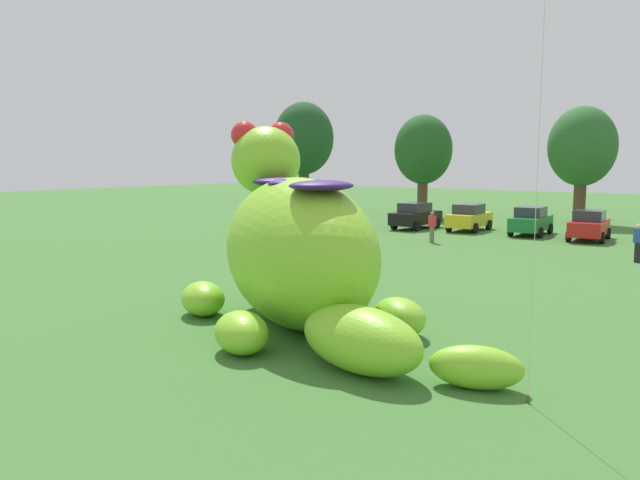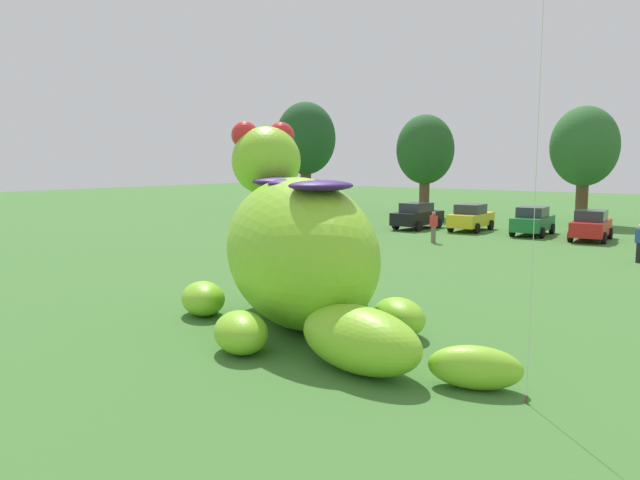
# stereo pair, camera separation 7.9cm
# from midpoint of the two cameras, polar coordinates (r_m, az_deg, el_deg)

# --- Properties ---
(ground_plane) EXTENTS (160.00, 160.00, 0.00)m
(ground_plane) POSITION_cam_midpoint_polar(r_m,az_deg,el_deg) (18.01, -3.34, -7.09)
(ground_plane) COLOR #427533
(giant_inflatable_creature) EXTENTS (10.96, 7.66, 5.66)m
(giant_inflatable_creature) POSITION_cam_midpoint_polar(r_m,az_deg,el_deg) (16.88, -2.10, -0.88)
(giant_inflatable_creature) COLOR #8CD12D
(giant_inflatable_creature) RESTS_ON ground
(car_black) EXTENTS (2.09, 4.18, 1.72)m
(car_black) POSITION_cam_midpoint_polar(r_m,az_deg,el_deg) (41.73, 8.62, 2.19)
(car_black) COLOR black
(car_black) RESTS_ON ground
(car_yellow) EXTENTS (2.10, 4.18, 1.72)m
(car_yellow) POSITION_cam_midpoint_polar(r_m,az_deg,el_deg) (41.19, 13.35, 2.01)
(car_yellow) COLOR yellow
(car_yellow) RESTS_ON ground
(car_green) EXTENTS (2.18, 4.22, 1.72)m
(car_green) POSITION_cam_midpoint_polar(r_m,az_deg,el_deg) (39.80, 18.55, 1.66)
(car_green) COLOR #1E7238
(car_green) RESTS_ON ground
(car_red) EXTENTS (2.25, 4.25, 1.72)m
(car_red) POSITION_cam_midpoint_polar(r_m,az_deg,el_deg) (38.29, 23.20, 1.24)
(car_red) COLOR red
(car_red) RESTS_ON ground
(tree_far_left) EXTENTS (5.55, 5.55, 9.85)m
(tree_far_left) POSITION_cam_midpoint_polar(r_m,az_deg,el_deg) (58.79, -1.53, 9.14)
(tree_far_left) COLOR brown
(tree_far_left) RESTS_ON ground
(tree_left) EXTENTS (4.55, 4.55, 8.07)m
(tree_left) POSITION_cam_midpoint_polar(r_m,az_deg,el_deg) (50.81, 9.32, 8.05)
(tree_left) COLOR brown
(tree_left) RESTS_ON ground
(tree_mid_left) EXTENTS (4.65, 4.65, 8.26)m
(tree_mid_left) POSITION_cam_midpoint_polar(r_m,az_deg,el_deg) (48.12, 22.67, 7.79)
(tree_mid_left) COLOR brown
(tree_mid_left) RESTS_ON ground
(spectator_near_inflatable) EXTENTS (0.38, 0.26, 1.71)m
(spectator_near_inflatable) POSITION_cam_midpoint_polar(r_m,az_deg,el_deg) (30.80, 26.85, -0.28)
(spectator_near_inflatable) COLOR black
(spectator_near_inflatable) RESTS_ON ground
(spectator_mid_field) EXTENTS (0.38, 0.26, 1.71)m
(spectator_mid_field) POSITION_cam_midpoint_polar(r_m,az_deg,el_deg) (34.76, 10.08, 1.16)
(spectator_mid_field) COLOR #726656
(spectator_mid_field) RESTS_ON ground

